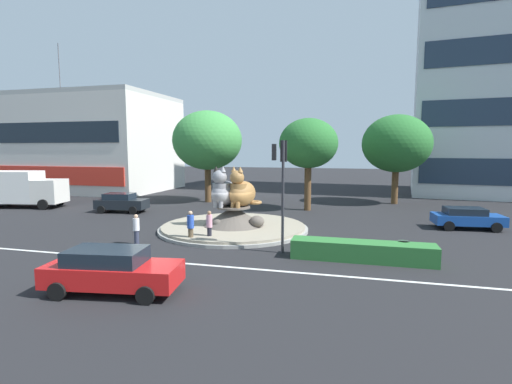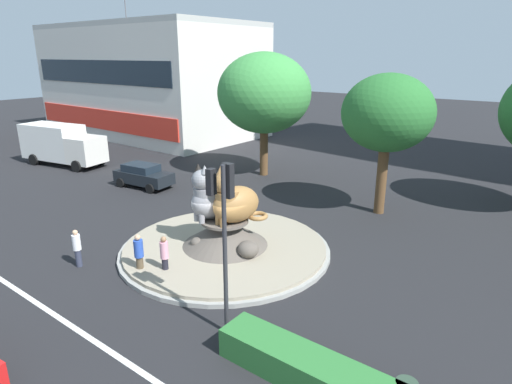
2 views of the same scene
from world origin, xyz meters
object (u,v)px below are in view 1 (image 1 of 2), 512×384
object	(u,v)px
pedestrian_white_shirt	(136,229)
delivery_box_truck	(20,188)
pedestrian_blue_shirt	(191,226)
office_tower	(507,35)
pedestrian_pink_shirt	(209,225)
third_tree_left	(308,144)
litter_bin	(403,250)
cat_statue_grey	(224,191)
shophouse_block	(76,143)
cat_statue_tabby	(242,192)
second_tree_near_tower	(207,141)
hatchback_near_shophouse	(121,202)
sedan_on_far_lane	(112,270)
broadleaf_tree_behind_island	(397,144)
parked_car_right	(467,218)
traffic_light_mast	(282,171)

from	to	relation	value
pedestrian_white_shirt	delivery_box_truck	size ratio (longest dim) A/B	0.22
pedestrian_white_shirt	pedestrian_blue_shirt	xyz separation A→B (m)	(2.71, 1.09, 0.06)
office_tower	pedestrian_pink_shirt	distance (m)	40.86
third_tree_left	delivery_box_truck	world-z (taller)	third_tree_left
pedestrian_blue_shirt	litter_bin	distance (m)	11.04
cat_statue_grey	shophouse_block	size ratio (longest dim) A/B	0.11
cat_statue_tabby	third_tree_left	size ratio (longest dim) A/B	0.33
office_tower	second_tree_near_tower	world-z (taller)	office_tower
cat_statue_grey	pedestrian_pink_shirt	xyz separation A→B (m)	(0.19, -3.06, -1.56)
second_tree_near_tower	hatchback_near_shophouse	xyz separation A→B (m)	(-4.64, -7.48, -5.15)
second_tree_near_tower	sedan_on_far_lane	world-z (taller)	second_tree_near_tower
pedestrian_white_shirt	sedan_on_far_lane	bearing A→B (deg)	-102.43
pedestrian_blue_shirt	third_tree_left	bearing A→B (deg)	-38.67
broadleaf_tree_behind_island	sedan_on_far_lane	world-z (taller)	broadleaf_tree_behind_island
broadleaf_tree_behind_island	litter_bin	size ratio (longest dim) A/B	9.28
delivery_box_truck	hatchback_near_shophouse	bearing A→B (deg)	-10.92
pedestrian_blue_shirt	parked_car_right	size ratio (longest dim) A/B	0.42
traffic_light_mast	litter_bin	world-z (taller)	traffic_light_mast
broadleaf_tree_behind_island	parked_car_right	distance (m)	12.42
pedestrian_white_shirt	parked_car_right	size ratio (longest dim) A/B	0.39
pedestrian_pink_shirt	delivery_box_truck	world-z (taller)	delivery_box_truck
parked_car_right	litter_bin	distance (m)	9.74
cat_statue_grey	hatchback_near_shophouse	xyz separation A→B (m)	(-10.46, 4.43, -1.67)
cat_statue_tabby	pedestrian_blue_shirt	distance (m)	4.51
hatchback_near_shophouse	third_tree_left	bearing A→B (deg)	11.59
pedestrian_white_shirt	broadleaf_tree_behind_island	bearing A→B (deg)	15.34
parked_car_right	litter_bin	xyz separation A→B (m)	(-4.84, -8.44, -0.30)
pedestrian_pink_shirt	litter_bin	xyz separation A→B (m)	(10.13, -1.09, -0.48)
cat_statue_tabby	sedan_on_far_lane	bearing A→B (deg)	9.11
traffic_light_mast	pedestrian_white_shirt	size ratio (longest dim) A/B	3.37
third_tree_left	litter_bin	bearing A→B (deg)	-65.58
broadleaf_tree_behind_island	pedestrian_blue_shirt	distance (m)	23.01
pedestrian_blue_shirt	pedestrian_pink_shirt	distance (m)	1.05
parked_car_right	shophouse_block	bearing A→B (deg)	155.71
second_tree_near_tower	pedestrian_pink_shirt	world-z (taller)	second_tree_near_tower
traffic_light_mast	pedestrian_blue_shirt	world-z (taller)	traffic_light_mast
cat_statue_tabby	pedestrian_white_shirt	size ratio (longest dim) A/B	1.54
traffic_light_mast	third_tree_left	world-z (taller)	third_tree_left
traffic_light_mast	sedan_on_far_lane	xyz separation A→B (m)	(-4.94, -6.85, -3.24)
cat_statue_tabby	litter_bin	distance (m)	10.40
pedestrian_pink_shirt	office_tower	bearing A→B (deg)	9.96
sedan_on_far_lane	third_tree_left	bearing A→B (deg)	69.32
second_tree_near_tower	hatchback_near_shophouse	bearing A→B (deg)	-121.82
traffic_light_mast	second_tree_near_tower	xyz separation A→B (m)	(-10.35, 16.20, 1.88)
traffic_light_mast	delivery_box_truck	size ratio (longest dim) A/B	0.73
cat_statue_grey	traffic_light_mast	size ratio (longest dim) A/B	0.48
pedestrian_pink_shirt	delivery_box_truck	size ratio (longest dim) A/B	0.23
hatchback_near_shophouse	litter_bin	bearing A→B (deg)	-29.23
cat_statue_tabby	shophouse_block	size ratio (longest dim) A/B	0.11
cat_statue_grey	second_tree_near_tower	xyz separation A→B (m)	(-5.82, 11.90, 3.48)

